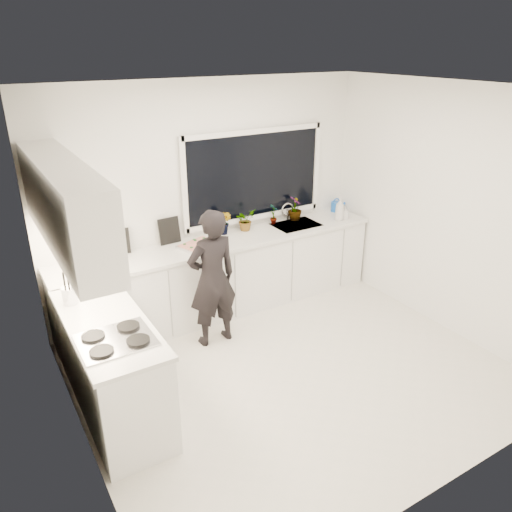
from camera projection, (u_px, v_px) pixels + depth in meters
floor at (292, 371)px, 5.03m from camera, size 4.00×3.50×0.02m
wall_back at (209, 198)px, 5.87m from camera, size 4.00×0.02×2.70m
wall_left at (64, 302)px, 3.53m from camera, size 0.02×3.50×2.70m
wall_right at (446, 210)px, 5.44m from camera, size 0.02×3.50×2.70m
ceiling at (301, 88)px, 3.95m from camera, size 4.00×3.50×0.02m
window at (254, 176)px, 6.05m from camera, size 1.80×0.02×1.00m
base_cabinets_back at (223, 277)px, 5.99m from camera, size 3.92×0.58×0.88m
base_cabinets_left at (112, 368)px, 4.33m from camera, size 0.58×1.60×0.88m
countertop_back at (223, 242)px, 5.80m from camera, size 3.94×0.62×0.04m
countertop_left at (106, 322)px, 4.15m from camera, size 0.62×1.60×0.04m
upper_cabinets at (64, 204)px, 3.99m from camera, size 0.34×2.10×0.70m
sink at (296, 228)px, 6.31m from camera, size 0.58×0.42×0.14m
faucet at (287, 212)px, 6.41m from camera, size 0.03×0.03×0.22m
stovetop at (116, 339)px, 3.85m from camera, size 0.56×0.48×0.03m
person at (212, 279)px, 5.23m from camera, size 0.56×0.38×1.52m
pizza_tray at (199, 245)px, 5.62m from camera, size 0.51×0.45×0.03m
pizza at (199, 244)px, 5.61m from camera, size 0.47×0.40×0.01m
watering_can at (336, 207)px, 6.76m from camera, size 0.16×0.16×0.13m
paper_towel_roll at (94, 252)px, 5.14m from camera, size 0.13×0.13×0.26m
knife_block at (89, 253)px, 5.16m from camera, size 0.13×0.10×0.22m
utensil_crock at (70, 295)px, 4.37m from camera, size 0.17×0.17×0.16m
picture_frame_large at (119, 241)px, 5.39m from camera, size 0.22×0.07×0.28m
picture_frame_small at (169, 231)px, 5.66m from camera, size 0.25×0.03×0.30m
herb_plants at (260, 216)px, 6.15m from camera, size 1.24×0.27×0.31m
soap_bottles at (341, 210)px, 6.40m from camera, size 0.23×0.16×0.30m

